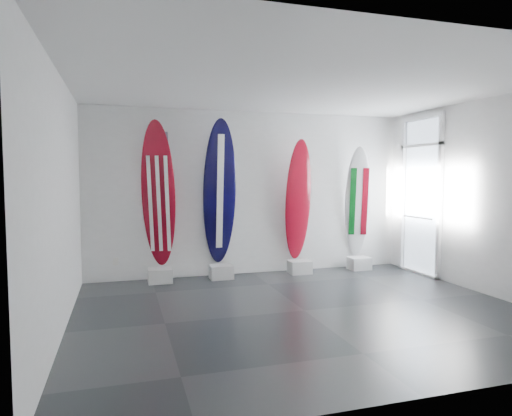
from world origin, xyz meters
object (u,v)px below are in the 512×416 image
object	(u,v)px
surfboard_navy	(220,193)
surfboard_swiss	(298,200)
surfboard_usa	(158,195)
surfboard_italy	(358,202)

from	to	relation	value
surfboard_navy	surfboard_swiss	distance (m)	1.50
surfboard_usa	surfboard_navy	xyz separation A→B (m)	(1.06, 0.00, 0.03)
surfboard_swiss	surfboard_italy	size ratio (longest dim) A/B	1.05
surfboard_swiss	surfboard_navy	bearing A→B (deg)	177.10
surfboard_navy	surfboard_swiss	bearing A→B (deg)	2.25
surfboard_navy	surfboard_swiss	size ratio (longest dim) A/B	1.14
surfboard_usa	surfboard_swiss	distance (m)	2.56
surfboard_usa	surfboard_swiss	size ratio (longest dim) A/B	1.12
surfboard_swiss	surfboard_italy	distance (m)	1.25
surfboard_navy	surfboard_swiss	world-z (taller)	surfboard_navy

